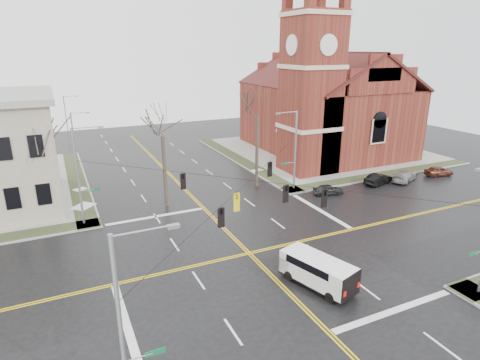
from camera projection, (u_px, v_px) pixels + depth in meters
name	position (u px, v px, depth m)	size (l,w,h in m)	color
ground	(249.00, 253.00, 32.18)	(120.00, 120.00, 0.00)	black
sidewalks	(249.00, 252.00, 32.15)	(80.00, 80.00, 0.17)	gray
road_markings	(249.00, 253.00, 32.17)	(100.00, 100.00, 0.01)	gold
church	(323.00, 98.00, 60.81)	(24.28, 27.48, 27.50)	maroon
signal_pole_ne	(294.00, 148.00, 45.07)	(2.75, 0.22, 9.00)	gray
signal_pole_nw	(80.00, 174.00, 35.94)	(2.75, 0.22, 9.00)	gray
signal_pole_sw	(125.00, 328.00, 16.17)	(2.75, 0.22, 9.00)	gray
span_wires	(250.00, 180.00, 30.23)	(23.02, 23.02, 0.03)	black
traffic_signals	(253.00, 192.00, 29.89)	(8.21, 8.26, 1.30)	black
streetlight_north_a	(75.00, 141.00, 50.55)	(2.30, 0.20, 8.00)	gray
streetlight_north_b	(67.00, 118.00, 67.74)	(2.30, 0.20, 8.00)	gray
cargo_van	(315.00, 269.00, 27.61)	(3.58, 5.75, 2.05)	white
parked_car_a	(328.00, 189.00, 44.93)	(1.37, 3.40, 1.16)	#232325
parked_car_b	(378.00, 179.00, 48.23)	(1.40, 4.03, 1.33)	black
parked_car_c	(404.00, 176.00, 49.44)	(1.86, 4.57, 1.33)	#99989B
parked_car_d	(439.00, 171.00, 51.54)	(1.48, 3.68, 1.25)	#522517
tree_nw_far	(39.00, 145.00, 36.11)	(4.00, 4.00, 10.12)	#342921
tree_nw_near	(162.00, 132.00, 39.58)	(4.00, 4.00, 10.80)	#342921
tree_ne	(257.00, 110.00, 44.59)	(4.00, 4.00, 12.61)	#342921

